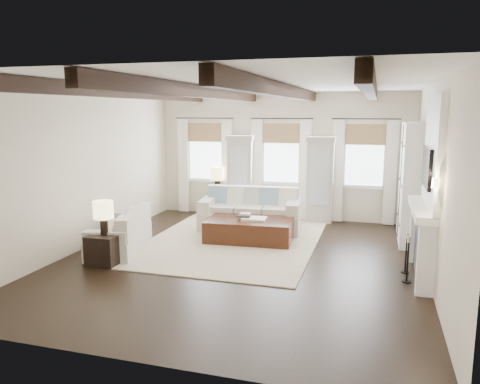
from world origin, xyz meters
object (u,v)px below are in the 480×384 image
(ottoman, at_px, (250,230))
(side_table_back, at_px, (218,204))
(sofa_back, at_px, (251,213))
(sofa_left, at_px, (123,233))
(side_table_front, at_px, (105,249))

(ottoman, height_order, side_table_back, side_table_back)
(sofa_back, relative_size, sofa_left, 1.17)
(ottoman, relative_size, side_table_back, 2.82)
(sofa_left, distance_m, side_table_back, 3.54)
(side_table_front, bearing_deg, sofa_left, 100.39)
(sofa_back, xyz_separation_m, sofa_left, (-2.03, -2.26, -0.07))
(side_table_front, bearing_deg, ottoman, 46.75)
(side_table_front, bearing_deg, sofa_back, 59.29)
(sofa_back, relative_size, side_table_back, 3.71)
(sofa_left, height_order, ottoman, sofa_left)
(sofa_back, xyz_separation_m, side_table_back, (-1.23, 1.19, -0.08))
(sofa_back, relative_size, side_table_front, 4.34)
(sofa_back, bearing_deg, side_table_front, -120.71)
(sofa_left, bearing_deg, ottoman, 30.71)
(side_table_back, bearing_deg, sofa_left, -103.16)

